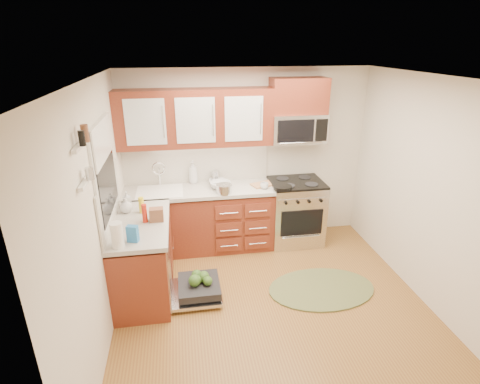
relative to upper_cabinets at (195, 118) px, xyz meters
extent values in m
plane|color=brown|center=(0.73, -1.57, -1.88)|extent=(3.50, 3.50, 0.00)
plane|color=white|center=(0.73, -1.57, 0.62)|extent=(3.50, 3.50, 0.00)
cube|color=beige|center=(0.73, 0.18, -0.62)|extent=(3.50, 0.04, 2.50)
cube|color=beige|center=(0.73, -3.33, -0.62)|extent=(3.50, 0.04, 2.50)
cube|color=beige|center=(-1.02, -1.57, -0.62)|extent=(0.04, 3.50, 2.50)
cube|color=beige|center=(2.48, -1.57, -0.62)|extent=(0.04, 3.50, 2.50)
cube|color=maroon|center=(0.00, -0.12, -1.45)|extent=(2.05, 0.60, 0.85)
cube|color=maroon|center=(-0.72, -1.05, -1.45)|extent=(0.60, 1.25, 0.85)
cube|color=beige|center=(0.00, -0.14, -0.97)|extent=(2.07, 0.64, 0.05)
cube|color=beige|center=(-0.71, -1.05, -0.97)|extent=(0.64, 1.27, 0.05)
cube|color=beige|center=(0.00, 0.16, -0.67)|extent=(2.05, 0.02, 0.57)
cube|color=beige|center=(-1.01, -1.05, -0.67)|extent=(0.02, 1.25, 0.57)
cube|color=maroon|center=(1.41, 0.00, 0.26)|extent=(0.76, 0.35, 0.47)
cube|color=white|center=(-0.98, -1.07, 0.00)|extent=(0.02, 0.96, 0.40)
cube|color=white|center=(-0.99, -1.92, 0.17)|extent=(0.04, 0.40, 0.03)
cube|color=white|center=(-0.99, -1.92, -0.12)|extent=(0.04, 0.40, 0.03)
cylinder|color=black|center=(1.12, -0.40, -0.90)|extent=(0.31, 0.31, 0.05)
cylinder|color=silver|center=(0.33, -0.35, -0.89)|extent=(0.24, 0.24, 0.12)
cube|color=tan|center=(0.91, -0.15, -0.94)|extent=(0.36, 0.29, 0.02)
cylinder|color=silver|center=(0.26, 0.07, -0.86)|extent=(0.15, 0.15, 0.18)
cylinder|color=white|center=(-0.88, -1.58, -0.82)|extent=(0.14, 0.14, 0.26)
cylinder|color=yellow|center=(-0.71, -0.80, -0.85)|extent=(0.08, 0.08, 0.19)
cylinder|color=red|center=(-0.65, -1.06, -0.84)|extent=(0.06, 0.06, 0.21)
cube|color=brown|center=(-0.52, -1.05, -0.87)|extent=(0.15, 0.11, 0.15)
cube|color=#266EB4|center=(-0.74, -1.50, -0.86)|extent=(0.12, 0.09, 0.18)
imported|color=#999999|center=(0.28, 0.03, -0.92)|extent=(0.26, 0.26, 0.06)
imported|color=#999999|center=(0.30, -0.16, -0.90)|extent=(0.29, 0.29, 0.09)
imported|color=#999999|center=(0.90, -0.28, -0.91)|extent=(0.14, 0.14, 0.09)
imported|color=#999999|center=(-0.06, 0.10, -0.79)|extent=(0.17, 0.17, 0.33)
imported|color=#999999|center=(-0.90, -0.61, -0.85)|extent=(0.11, 0.11, 0.20)
imported|color=#999999|center=(-0.89, -0.76, -0.86)|extent=(0.16, 0.16, 0.19)
camera|label=1|loc=(-0.21, -4.96, 0.94)|focal=28.00mm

